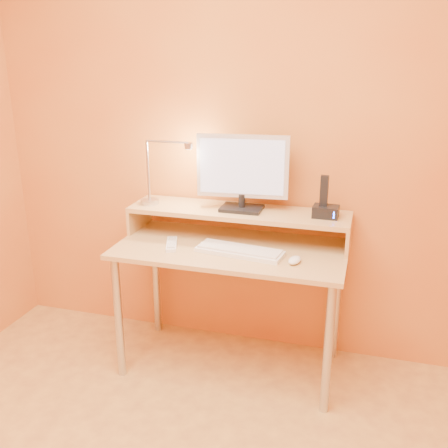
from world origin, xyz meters
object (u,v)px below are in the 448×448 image
(lamp_base, at_px, (150,202))
(mouse, at_px, (295,260))
(monitor_panel, at_px, (243,166))
(phone_dock, at_px, (326,212))
(keyboard, at_px, (240,252))
(remote_control, at_px, (172,244))

(lamp_base, bearing_deg, mouse, -15.88)
(monitor_panel, xyz_separation_m, lamp_base, (-0.53, -0.04, -0.23))
(phone_dock, bearing_deg, keyboard, -147.66)
(lamp_base, bearing_deg, phone_dock, 1.76)
(phone_dock, xyz_separation_m, remote_control, (-0.77, -0.22, -0.18))
(monitor_panel, height_order, remote_control, monitor_panel)
(monitor_panel, xyz_separation_m, mouse, (0.34, -0.29, -0.38))
(remote_control, bearing_deg, mouse, -23.56)
(phone_dock, bearing_deg, lamp_base, -175.94)
(lamp_base, xyz_separation_m, phone_dock, (0.97, 0.03, 0.02))
(remote_control, bearing_deg, phone_dock, -2.87)
(lamp_base, bearing_deg, monitor_panel, 4.34)
(lamp_base, xyz_separation_m, keyboard, (0.58, -0.20, -0.16))
(mouse, relative_size, remote_control, 0.50)
(keyboard, relative_size, mouse, 4.62)
(phone_dock, height_order, remote_control, phone_dock)
(lamp_base, relative_size, remote_control, 0.52)
(keyboard, bearing_deg, mouse, -1.60)
(keyboard, height_order, mouse, mouse)
(monitor_panel, xyz_separation_m, remote_control, (-0.32, -0.23, -0.39))
(monitor_panel, relative_size, mouse, 5.08)
(mouse, xyz_separation_m, remote_control, (-0.66, 0.05, -0.01))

